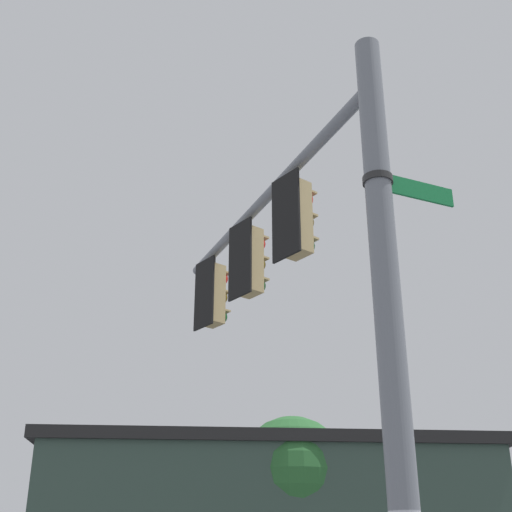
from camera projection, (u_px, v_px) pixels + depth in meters
The scene contains 7 objects.
signal_pole at pixel (392, 362), 6.85m from camera, with size 0.29×0.29×7.73m, color slate.
mast_arm at pixel (263, 201), 10.66m from camera, with size 0.16×0.16×5.95m, color slate.
traffic_light_nearest_pole at pixel (297, 219), 9.49m from camera, with size 0.54×0.49×1.31m.
traffic_light_mid_inner at pixel (250, 262), 10.80m from camera, with size 0.54×0.49×1.31m.
traffic_light_mid_outer at pixel (213, 295), 12.11m from camera, with size 0.54×0.49×1.31m.
street_name_sign at pixel (396, 185), 7.76m from camera, with size 0.43×1.13×0.22m.
tree_by_storefront at pixel (293, 475), 17.57m from camera, with size 2.81×2.81×5.63m.
Camera 1 is at (4.42, -5.17, 2.01)m, focal length 49.83 mm.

